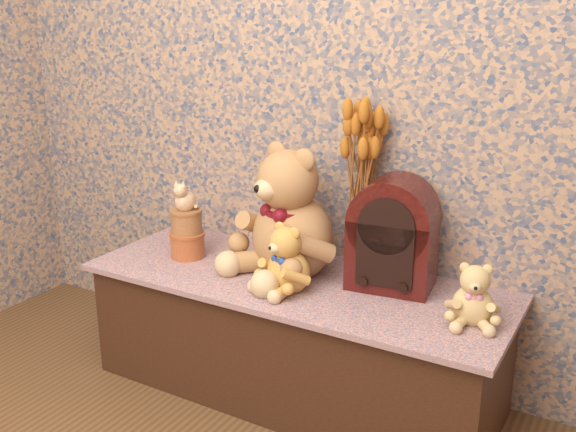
% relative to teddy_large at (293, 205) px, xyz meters
% --- Properties ---
extents(display_shelf, '(1.49, 0.56, 0.44)m').
position_rel_teddy_large_xyz_m(display_shelf, '(0.04, -0.06, -0.47)').
color(display_shelf, '#364770').
rests_on(display_shelf, ground).
extents(teddy_large, '(0.54, 0.58, 0.49)m').
position_rel_teddy_large_xyz_m(teddy_large, '(0.00, 0.00, 0.00)').
color(teddy_large, '#98683B').
rests_on(teddy_large, display_shelf).
extents(teddy_medium, '(0.27, 0.29, 0.24)m').
position_rel_teddy_large_xyz_m(teddy_medium, '(0.07, -0.15, -0.12)').
color(teddy_medium, gold).
rests_on(teddy_medium, display_shelf).
extents(teddy_small, '(0.21, 0.23, 0.20)m').
position_rel_teddy_large_xyz_m(teddy_small, '(0.66, -0.08, -0.14)').
color(teddy_small, tan).
rests_on(teddy_small, display_shelf).
extents(cathedral_radio, '(0.29, 0.23, 0.38)m').
position_rel_teddy_large_xyz_m(cathedral_radio, '(0.35, 0.05, -0.06)').
color(cathedral_radio, '#360C09').
rests_on(cathedral_radio, display_shelf).
extents(ceramic_vase, '(0.12, 0.12, 0.18)m').
position_rel_teddy_large_xyz_m(ceramic_vase, '(0.20, 0.14, -0.15)').
color(ceramic_vase, tan).
rests_on(ceramic_vase, display_shelf).
extents(dried_stalks, '(0.24, 0.24, 0.42)m').
position_rel_teddy_large_xyz_m(dried_stalks, '(0.20, 0.14, 0.15)').
color(dried_stalks, '#B8651D').
rests_on(dried_stalks, ceramic_vase).
extents(biscuit_tin_lower, '(0.15, 0.15, 0.09)m').
position_rel_teddy_large_xyz_m(biscuit_tin_lower, '(-0.41, -0.07, -0.20)').
color(biscuit_tin_lower, '#C9803B').
rests_on(biscuit_tin_lower, display_shelf).
extents(biscuit_tin_upper, '(0.14, 0.14, 0.09)m').
position_rel_teddy_large_xyz_m(biscuit_tin_upper, '(-0.41, -0.07, -0.11)').
color(biscuit_tin_upper, tan).
rests_on(biscuit_tin_upper, biscuit_tin_lower).
extents(cat_figurine, '(0.09, 0.10, 0.12)m').
position_rel_teddy_large_xyz_m(cat_figurine, '(-0.41, -0.07, -0.00)').
color(cat_figurine, silver).
rests_on(cat_figurine, biscuit_tin_upper).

